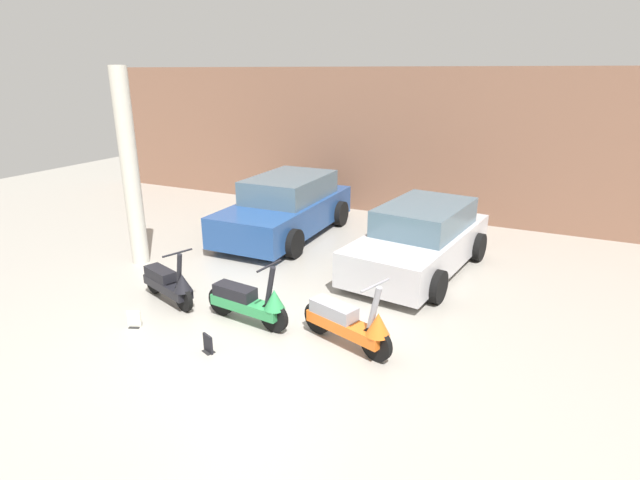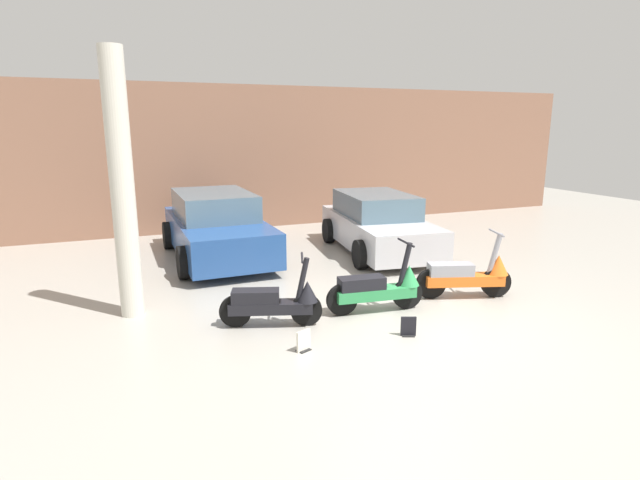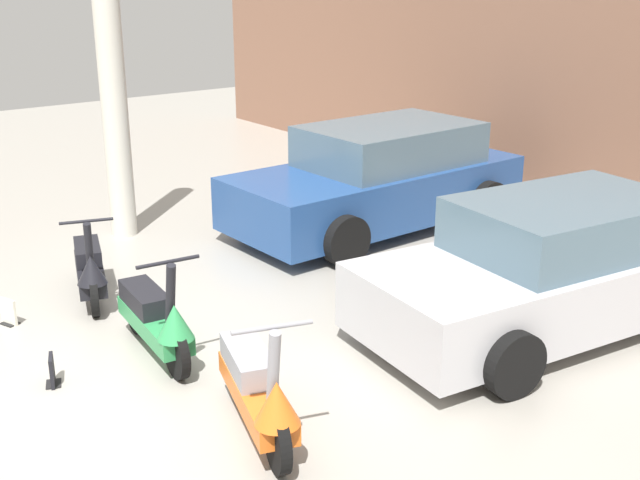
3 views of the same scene
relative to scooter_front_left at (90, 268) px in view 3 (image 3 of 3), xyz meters
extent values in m
plane|color=#9E998E|center=(1.80, -0.57, -0.35)|extent=(28.00, 28.00, 0.00)
cube|color=#845B47|center=(1.80, 6.78, 1.51)|extent=(19.60, 0.12, 3.71)
cylinder|color=black|center=(0.40, -0.14, -0.13)|extent=(0.44, 0.21, 0.44)
cylinder|color=black|center=(-0.52, 0.18, -0.13)|extent=(0.44, 0.21, 0.44)
cube|color=black|center=(-0.06, 0.02, -0.08)|extent=(1.16, 0.62, 0.15)
cube|color=black|center=(-0.25, 0.09, 0.09)|extent=(0.69, 0.45, 0.17)
cylinder|color=black|center=(0.35, -0.12, 0.31)|extent=(0.21, 0.14, 0.62)
cylinder|color=black|center=(0.35, -0.12, 0.62)|extent=(0.19, 0.49, 0.03)
cone|color=black|center=(0.41, -0.14, 0.14)|extent=(0.37, 0.37, 0.28)
cylinder|color=black|center=(2.03, -0.09, -0.12)|extent=(0.47, 0.13, 0.46)
cylinder|color=black|center=(1.01, 0.02, -0.12)|extent=(0.47, 0.13, 0.46)
cube|color=#2D8C4C|center=(1.52, -0.03, -0.06)|extent=(1.23, 0.42, 0.16)
cube|color=black|center=(1.30, -0.01, 0.11)|extent=(0.70, 0.34, 0.18)
cylinder|color=black|center=(1.97, -0.09, 0.35)|extent=(0.22, 0.10, 0.65)
cylinder|color=black|center=(1.97, -0.09, 0.67)|extent=(0.09, 0.53, 0.03)
cone|color=#2D8C4C|center=(2.04, -0.09, 0.17)|extent=(0.34, 0.34, 0.30)
cylinder|color=black|center=(3.62, -0.17, -0.11)|extent=(0.48, 0.23, 0.48)
cylinder|color=black|center=(2.61, 0.16, -0.11)|extent=(0.48, 0.23, 0.48)
cube|color=orange|center=(3.12, 0.00, -0.05)|extent=(1.27, 0.66, 0.17)
cube|color=gray|center=(2.90, 0.07, 0.13)|extent=(0.75, 0.48, 0.19)
cylinder|color=gray|center=(3.56, -0.15, 0.37)|extent=(0.23, 0.15, 0.68)
cylinder|color=gray|center=(3.56, -0.15, 0.71)|extent=(0.20, 0.53, 0.03)
cone|color=orange|center=(3.64, -0.18, 0.19)|extent=(0.40, 0.40, 0.31)
cube|color=navy|center=(-0.05, 3.93, 0.15)|extent=(1.71, 3.99, 0.66)
cube|color=slate|center=(-0.06, 4.17, 0.74)|extent=(1.49, 2.24, 0.52)
cylinder|color=black|center=(0.82, 2.71, -0.05)|extent=(0.22, 0.61, 0.60)
cylinder|color=black|center=(-0.89, 2.69, -0.05)|extent=(0.22, 0.61, 0.60)
cylinder|color=black|center=(0.79, 5.17, -0.05)|extent=(0.22, 0.61, 0.60)
cylinder|color=black|center=(-0.93, 5.14, -0.05)|extent=(0.22, 0.61, 0.60)
cube|color=#B7B7BC|center=(3.28, 3.14, 0.12)|extent=(2.00, 3.86, 0.62)
cube|color=slate|center=(3.31, 3.36, 0.67)|extent=(1.61, 2.23, 0.48)
cylinder|color=black|center=(3.93, 1.90, -0.07)|extent=(0.26, 0.58, 0.56)
cylinder|color=black|center=(2.34, 2.10, -0.07)|extent=(0.26, 0.58, 0.56)
cylinder|color=black|center=(2.63, 4.38, -0.07)|extent=(0.26, 0.58, 0.56)
cube|color=black|center=(0.09, -0.88, -0.34)|extent=(0.19, 0.17, 0.01)
cube|color=silver|center=(0.09, -0.88, -0.22)|extent=(0.20, 0.10, 0.26)
cube|color=black|center=(1.51, -0.97, -0.34)|extent=(0.19, 0.17, 0.01)
cube|color=black|center=(1.51, -0.97, -0.22)|extent=(0.20, 0.10, 0.26)
cylinder|color=beige|center=(-1.81, 1.18, 1.51)|extent=(0.32, 0.32, 3.71)
camera|label=1|loc=(5.43, -5.64, 3.27)|focal=28.00mm
camera|label=2|loc=(-1.82, -6.19, 2.33)|focal=28.00mm
camera|label=3|loc=(7.52, -2.80, 2.94)|focal=45.00mm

